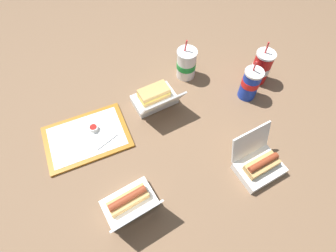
{
  "coord_description": "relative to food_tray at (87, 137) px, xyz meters",
  "views": [
    {
      "loc": [
        0.14,
        0.62,
        1.03
      ],
      "look_at": [
        -0.0,
        0.0,
        0.05
      ],
      "focal_mm": 28.0,
      "sensor_mm": 36.0,
      "label": 1
    }
  ],
  "objects": [
    {
      "name": "soda_cup_back",
      "position": [
        -0.9,
        -0.16,
        0.08
      ],
      "size": [
        0.09,
        0.09,
        0.24
      ],
      "color": "red",
      "rests_on": "ground_plane"
    },
    {
      "name": "ketchup_cup",
      "position": [
        -0.04,
        -0.03,
        0.02
      ],
      "size": [
        0.04,
        0.04,
        0.02
      ],
      "color": "white",
      "rests_on": "food_tray"
    },
    {
      "name": "soda_cup_left",
      "position": [
        -0.54,
        -0.27,
        0.07
      ],
      "size": [
        0.1,
        0.1,
        0.22
      ],
      "color": "white",
      "rests_on": "ground_plane"
    },
    {
      "name": "clamshell_sandwich_right",
      "position": [
        -0.34,
        -0.12,
        0.04
      ],
      "size": [
        0.25,
        0.24,
        0.15
      ],
      "color": "white",
      "rests_on": "ground_plane"
    },
    {
      "name": "soda_cup_front",
      "position": [
        -0.8,
        -0.07,
        0.08
      ],
      "size": [
        0.09,
        0.09,
        0.23
      ],
      "color": "#1938B7",
      "rests_on": "ground_plane"
    },
    {
      "name": "clamshell_hotdog_back",
      "position": [
        -0.69,
        0.32,
        0.03
      ],
      "size": [
        0.23,
        0.22,
        0.17
      ],
      "color": "white",
      "rests_on": "ground_plane"
    },
    {
      "name": "plastic_fork",
      "position": [
        -0.09,
        0.05,
        0.01
      ],
      "size": [
        0.1,
        0.07,
        0.0
      ],
      "primitive_type": "cube",
      "rotation": [
        0.0,
        0.0,
        0.54
      ],
      "color": "white",
      "rests_on": "food_tray"
    },
    {
      "name": "clamshell_hotdog_center",
      "position": [
        -0.15,
        0.36,
        0.03
      ],
      "size": [
        0.24,
        0.21,
        0.16
      ],
      "color": "white",
      "rests_on": "ground_plane"
    },
    {
      "name": "food_tray",
      "position": [
        0.0,
        0.0,
        0.0
      ],
      "size": [
        0.41,
        0.32,
        0.01
      ],
      "color": "#A56619",
      "rests_on": "ground_plane"
    },
    {
      "name": "ground_plane",
      "position": [
        -0.36,
        0.05,
        -0.01
      ],
      "size": [
        3.2,
        3.2,
        0.0
      ],
      "primitive_type": "plane",
      "color": "brown"
    },
    {
      "name": "napkin_stack",
      "position": [
        -0.03,
        -0.05,
        0.01
      ],
      "size": [
        0.11,
        0.11,
        0.0
      ],
      "primitive_type": "cube",
      "rotation": [
        0.0,
        0.0,
        -0.1
      ],
      "color": "white",
      "rests_on": "food_tray"
    }
  ]
}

